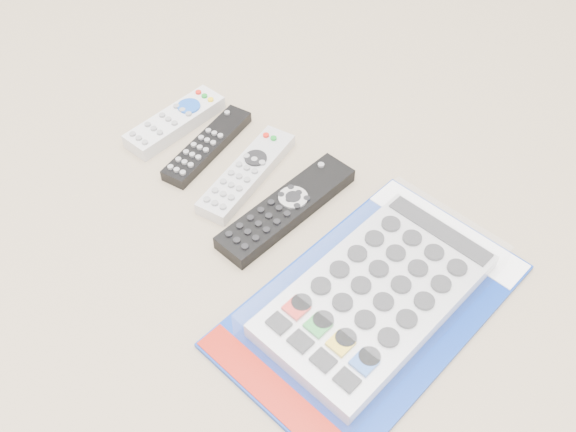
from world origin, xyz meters
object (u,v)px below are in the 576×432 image
Objects in this scene: jumbo_remote_packaged at (376,293)px; remote_slim_black at (207,145)px; remote_small_grey at (175,121)px; remote_silver_dvd at (247,173)px; remote_large_black at (286,208)px.

remote_slim_black is at bearing 173.20° from jumbo_remote_packaged.
remote_small_grey is 0.07m from remote_slim_black.
remote_large_black is (0.08, -0.02, 0.00)m from remote_silver_dvd.
remote_small_grey is at bearing 167.11° from remote_slim_black.
jumbo_remote_packaged is at bearing -10.16° from remote_large_black.
remote_silver_dvd is 0.26m from jumbo_remote_packaged.
remote_slim_black is 0.08m from remote_silver_dvd.
remote_silver_dvd is at bearing 171.11° from jumbo_remote_packaged.
remote_small_grey is at bearing 174.35° from jumbo_remote_packaged.
remote_small_grey is 0.15m from remote_silver_dvd.
remote_large_black is at bearing 169.91° from jumbo_remote_packaged.
remote_small_grey reaches higher than remote_silver_dvd.
remote_slim_black is at bearing 176.56° from remote_large_black.
remote_silver_dvd is 0.87× the size of remote_large_black.
jumbo_remote_packaged is at bearing -22.23° from remote_silver_dvd.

